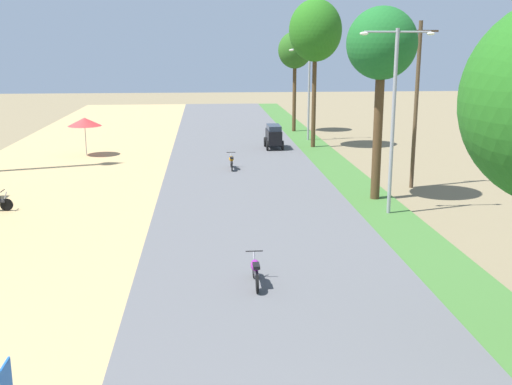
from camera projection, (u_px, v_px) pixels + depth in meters
name	position (u px, v px, depth m)	size (l,w,h in m)	color
vendor_umbrella	(85.00, 122.00, 40.74)	(2.20, 2.20, 2.52)	#99999E
median_tree_second	(382.00, 46.00, 28.06)	(3.22, 3.22, 8.91)	#4C351E
median_tree_third	(315.00, 31.00, 42.85)	(3.68, 3.68, 10.30)	#4C351E
median_tree_fourth	(295.00, 51.00, 51.35)	(2.80, 2.80, 8.28)	#4C351E
streetlamp_near	(394.00, 110.00, 26.11)	(3.16, 0.20, 7.87)	gray
streetlamp_mid	(309.00, 87.00, 47.09)	(3.16, 0.20, 7.02)	gray
utility_pole_near	(416.00, 103.00, 31.23)	(1.80, 0.20, 8.42)	brown
car_van_black	(274.00, 135.00, 43.74)	(1.19, 2.41, 1.67)	black
motorbike_ahead_second	(255.00, 269.00, 18.89)	(0.54, 1.80, 0.94)	black
motorbike_ahead_third	(231.00, 161.00, 36.57)	(0.54, 1.80, 0.94)	black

